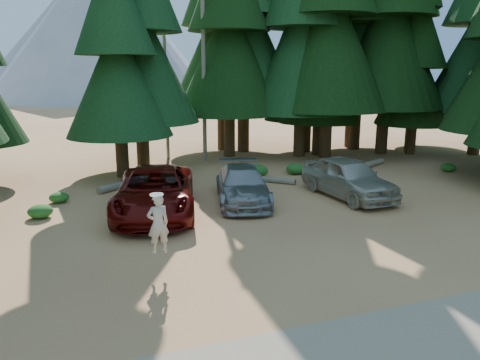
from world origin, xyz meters
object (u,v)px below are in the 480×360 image
(log_mid, at_px, (263,179))
(silver_minivan_right, at_px, (348,177))
(red_pickup, at_px, (155,191))
(log_right, at_px, (359,168))
(frisbee_player, at_px, (158,223))
(log_left, at_px, (138,181))
(silver_minivan_center, at_px, (242,185))

(log_mid, bearing_deg, silver_minivan_right, -14.32)
(red_pickup, height_order, log_right, red_pickup)
(frisbee_player, height_order, log_right, frisbee_player)
(silver_minivan_right, distance_m, log_right, 5.88)
(red_pickup, xyz_separation_m, log_left, (0.04, 5.14, -0.71))
(log_left, relative_size, log_right, 0.88)
(log_mid, bearing_deg, log_right, 50.37)
(log_left, bearing_deg, silver_minivan_right, -69.44)
(log_left, distance_m, log_right, 12.00)
(silver_minivan_right, height_order, frisbee_player, frisbee_player)
(frisbee_player, relative_size, log_mid, 0.48)
(red_pickup, distance_m, frisbee_player, 5.55)
(red_pickup, height_order, frisbee_player, frisbee_player)
(silver_minivan_right, relative_size, log_left, 1.07)
(silver_minivan_right, xyz_separation_m, log_right, (3.63, 4.57, -0.70))
(silver_minivan_center, xyz_separation_m, silver_minivan_right, (4.62, -0.81, 0.13))
(silver_minivan_center, bearing_deg, log_right, 38.93)
(log_right, bearing_deg, red_pickup, 171.20)
(log_left, relative_size, log_mid, 1.41)
(silver_minivan_right, height_order, log_mid, silver_minivan_right)
(log_right, bearing_deg, frisbee_player, -171.08)
(silver_minivan_right, bearing_deg, log_left, 142.53)
(frisbee_player, distance_m, log_right, 16.09)
(silver_minivan_right, xyz_separation_m, log_left, (-8.33, 5.52, -0.70))
(log_mid, bearing_deg, log_left, -150.58)
(silver_minivan_center, distance_m, log_mid, 3.89)
(silver_minivan_right, height_order, log_right, silver_minivan_right)
(silver_minivan_center, xyz_separation_m, log_left, (-3.71, 4.71, -0.57))
(silver_minivan_center, distance_m, silver_minivan_right, 4.69)
(silver_minivan_center, relative_size, log_mid, 1.50)
(silver_minivan_right, distance_m, log_left, 10.02)
(silver_minivan_right, height_order, log_left, silver_minivan_right)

